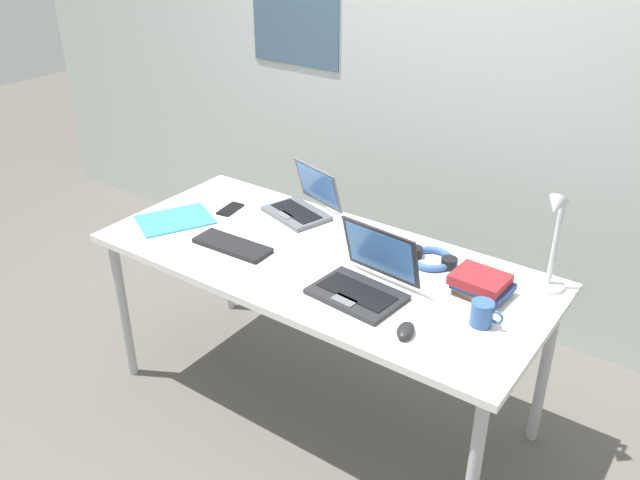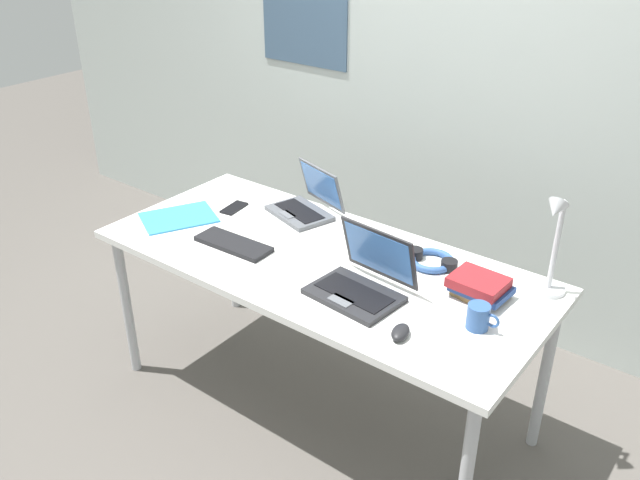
% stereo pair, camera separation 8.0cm
% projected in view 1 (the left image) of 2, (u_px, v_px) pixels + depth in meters
% --- Properties ---
extents(ground_plane, '(12.00, 12.00, 0.00)m').
position_uv_depth(ground_plane, '(320.00, 402.00, 2.99)').
color(ground_plane, '#56514C').
extents(wall_back, '(6.00, 0.13, 2.60)m').
position_uv_depth(wall_back, '(455.00, 61.00, 3.17)').
color(wall_back, '#B2BCB7').
rests_on(wall_back, ground_plane).
extents(desk, '(1.80, 0.80, 0.74)m').
position_uv_depth(desk, '(320.00, 270.00, 2.67)').
color(desk, white).
rests_on(desk, ground_plane).
extents(desk_lamp, '(0.12, 0.18, 0.40)m').
position_uv_depth(desk_lamp, '(553.00, 243.00, 2.34)').
color(desk_lamp, silver).
rests_on(desk_lamp, desk).
extents(laptop_near_lamp, '(0.34, 0.32, 0.21)m').
position_uv_depth(laptop_near_lamp, '(303.00, 205.00, 2.98)').
color(laptop_near_lamp, '#515459').
rests_on(laptop_near_lamp, desk).
extents(laptop_near_mouse, '(0.34, 0.31, 0.23)m').
position_uv_depth(laptop_near_mouse, '(364.00, 281.00, 2.40)').
color(laptop_near_mouse, '#232326').
rests_on(laptop_near_mouse, desk).
extents(external_keyboard, '(0.33, 0.13, 0.02)m').
position_uv_depth(external_keyboard, '(232.00, 245.00, 2.71)').
color(external_keyboard, black).
rests_on(external_keyboard, desk).
extents(computer_mouse, '(0.08, 0.11, 0.03)m').
position_uv_depth(computer_mouse, '(406.00, 331.00, 2.18)').
color(computer_mouse, black).
rests_on(computer_mouse, desk).
extents(cell_phone, '(0.08, 0.14, 0.01)m').
position_uv_depth(cell_phone, '(230.00, 209.00, 3.02)').
color(cell_phone, black).
rests_on(cell_phone, desk).
extents(headphones, '(0.21, 0.18, 0.04)m').
position_uv_depth(headphones, '(431.00, 258.00, 2.61)').
color(headphones, '#335999').
rests_on(headphones, desk).
extents(book_stack, '(0.21, 0.18, 0.08)m').
position_uv_depth(book_stack, '(481.00, 284.00, 2.39)').
color(book_stack, brown).
rests_on(book_stack, desk).
extents(paper_folder_near_mouse, '(0.35, 0.38, 0.01)m').
position_uv_depth(paper_folder_near_mouse, '(175.00, 220.00, 2.93)').
color(paper_folder_near_mouse, '#338CC6').
rests_on(paper_folder_near_mouse, desk).
extents(coffee_mug, '(0.11, 0.08, 0.09)m').
position_uv_depth(coffee_mug, '(482.00, 314.00, 2.22)').
color(coffee_mug, '#2D518C').
rests_on(coffee_mug, desk).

